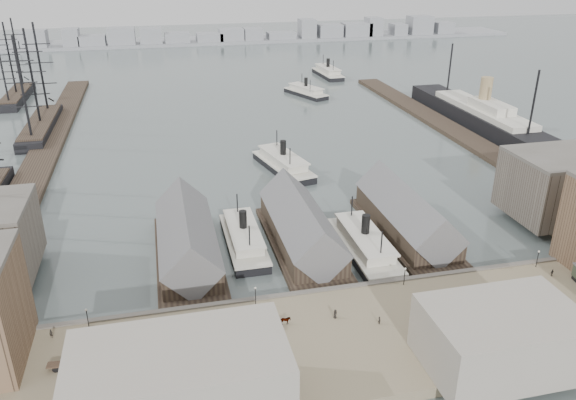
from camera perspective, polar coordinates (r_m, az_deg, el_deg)
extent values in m
plane|color=#4C5857|center=(117.32, 3.41, -8.53)|extent=(900.00, 900.00, 0.00)
cube|color=#7B6D52|center=(101.31, 6.72, -13.95)|extent=(180.00, 30.00, 2.00)
cube|color=#59544C|center=(112.54, 4.18, -9.41)|extent=(180.00, 1.20, 2.30)
cube|color=#2D231C|center=(207.77, -23.41, 4.60)|extent=(10.00, 220.00, 1.60)
cube|color=#2D231C|center=(222.33, 16.34, 6.82)|extent=(10.00, 180.00, 1.60)
cube|color=#2D231C|center=(126.93, -10.07, -5.85)|extent=(14.00, 42.00, 1.20)
cube|color=#2D231C|center=(126.31, -10.20, -4.41)|extent=(12.00, 36.00, 5.00)
cube|color=#59595B|center=(125.11, -10.29, -3.36)|extent=(12.60, 37.00, 12.60)
cube|color=#2D231C|center=(130.25, 1.42, -4.62)|extent=(14.00, 42.00, 1.20)
cube|color=#2D231C|center=(129.65, 1.32, -3.21)|extent=(12.00, 36.00, 5.00)
cube|color=#59595B|center=(128.48, 1.34, -2.18)|extent=(12.60, 37.00, 12.60)
cube|color=#2D231C|center=(138.46, 11.91, -3.33)|extent=(14.00, 42.00, 1.20)
cube|color=#2D231C|center=(137.90, 11.85, -2.00)|extent=(12.00, 36.00, 5.00)
cube|color=#59595B|center=(136.79, 11.94, -1.02)|extent=(12.60, 37.00, 12.60)
cube|color=#60564C|center=(156.00, 26.52, 1.33)|extent=(28.00, 20.00, 15.00)
cube|color=gray|center=(97.41, 20.81, -12.95)|extent=(24.00, 16.00, 10.00)
cube|color=gray|center=(83.28, -10.86, -17.91)|extent=(30.00, 16.00, 12.00)
cylinder|color=black|center=(106.79, -19.69, -11.30)|extent=(0.16, 0.16, 3.60)
sphere|color=beige|center=(105.74, -19.83, -10.46)|extent=(0.44, 0.44, 0.44)
cylinder|color=black|center=(106.62, -3.32, -9.78)|extent=(0.16, 0.16, 3.60)
sphere|color=beige|center=(105.58, -3.34, -8.92)|extent=(0.44, 0.44, 0.44)
cylinder|color=black|center=(114.60, 11.74, -7.67)|extent=(0.16, 0.16, 3.60)
sphere|color=beige|center=(113.63, 11.82, -6.85)|extent=(0.44, 0.44, 0.44)
cylinder|color=black|center=(129.22, 24.00, -5.54)|extent=(0.16, 0.16, 3.60)
sphere|color=beige|center=(128.36, 24.14, -4.80)|extent=(0.44, 0.44, 0.44)
cube|color=gray|center=(439.81, -9.70, 15.64)|extent=(500.00, 40.00, 2.00)
cube|color=gray|center=(438.77, -26.39, 13.89)|extent=(14.71, 14.00, 7.23)
cube|color=gray|center=(435.30, -24.41, 14.58)|extent=(17.63, 14.00, 13.23)
cube|color=gray|center=(431.53, -21.14, 15.05)|extent=(10.74, 14.00, 13.58)
cube|color=gray|center=(430.36, -19.24, 14.95)|extent=(18.06, 14.00, 8.64)
cube|color=gray|center=(428.64, -16.55, 15.57)|extent=(18.55, 14.00, 13.29)
cube|color=gray|center=(428.20, -13.75, 15.80)|extent=(15.33, 14.00, 12.47)
cube|color=gray|center=(428.84, -11.18, 15.78)|extent=(17.56, 14.00, 8.72)
cube|color=gray|center=(430.52, -7.97, 15.95)|extent=(18.76, 14.00, 7.63)
cube|color=gray|center=(432.15, -5.80, 16.26)|extent=(17.61, 14.00, 10.35)
cube|color=gray|center=(434.60, -3.60, 16.37)|extent=(13.38, 14.00, 10.30)
cube|color=gray|center=(439.00, -0.71, 16.26)|extent=(20.73, 14.00, 6.75)
cube|color=gray|center=(443.21, 1.94, 16.90)|extent=(11.51, 14.00, 15.57)
cube|color=gray|center=(448.42, 4.22, 16.66)|extent=(18.17, 14.00, 11.26)
cube|color=gray|center=(455.30, 6.95, 16.70)|extent=(21.81, 14.00, 11.83)
cube|color=gray|center=(459.96, 8.66, 16.91)|extent=(11.12, 14.00, 15.50)
cube|color=gray|center=(468.23, 11.09, 16.55)|extent=(10.90, 14.00, 10.29)
cube|color=gray|center=(475.56, 13.22, 16.81)|extent=(17.95, 14.00, 15.72)
cube|color=gray|center=(484.92, 15.40, 16.42)|extent=(14.21, 14.00, 10.51)
cube|color=black|center=(130.91, -4.50, -4.40)|extent=(7.73, 27.04, 1.74)
cube|color=beige|center=(130.32, -4.52, -3.92)|extent=(8.11, 27.04, 0.48)
cube|color=beige|center=(129.69, -4.54, -3.39)|extent=(6.28, 19.32, 2.12)
cube|color=beige|center=(129.08, -4.56, -2.86)|extent=(6.76, 21.25, 0.39)
cylinder|color=black|center=(128.13, -4.59, -2.01)|extent=(1.74, 1.74, 4.35)
cylinder|color=black|center=(136.00, -5.17, -0.51)|extent=(0.29, 0.29, 5.80)
cylinder|color=black|center=(120.55, -3.93, -3.86)|extent=(0.29, 0.29, 5.80)
cube|color=black|center=(128.73, 7.73, -5.06)|extent=(8.21, 28.74, 1.85)
cube|color=beige|center=(128.09, 7.77, -4.54)|extent=(8.62, 28.74, 0.51)
cube|color=beige|center=(127.41, 7.80, -3.97)|extent=(6.67, 20.53, 2.26)
cube|color=beige|center=(126.75, 7.84, -3.40)|extent=(7.19, 22.58, 0.41)
cylinder|color=black|center=(125.73, 7.89, -2.48)|extent=(1.85, 1.85, 4.62)
cylinder|color=black|center=(133.59, 6.50, -0.84)|extent=(0.31, 0.31, 6.16)
cylinder|color=black|center=(118.27, 9.46, -4.51)|extent=(0.31, 0.31, 6.16)
cube|color=black|center=(175.37, -0.49, 3.31)|extent=(14.52, 30.07, 1.86)
cube|color=beige|center=(174.90, -0.49, 3.72)|extent=(14.92, 30.16, 0.52)
cube|color=beige|center=(174.40, -0.49, 4.16)|extent=(11.16, 21.66, 2.27)
cube|color=beige|center=(173.91, -0.50, 4.61)|extent=(12.13, 23.79, 0.41)
cylinder|color=black|center=(173.16, -0.50, 5.32)|extent=(1.86, 1.86, 4.65)
cylinder|color=black|center=(181.86, -1.15, 6.18)|extent=(0.31, 0.31, 6.20)
cylinder|color=black|center=(164.68, 0.22, 4.24)|extent=(0.31, 0.31, 6.20)
cube|color=black|center=(269.69, 1.82, 10.71)|extent=(16.54, 26.08, 1.62)
cube|color=beige|center=(269.43, 1.82, 10.95)|extent=(16.87, 26.22, 0.45)
cube|color=beige|center=(269.14, 1.82, 11.22)|extent=(12.46, 18.91, 1.99)
cube|color=beige|center=(268.86, 1.83, 11.48)|extent=(13.59, 20.74, 0.36)
cylinder|color=black|center=(268.44, 1.83, 11.89)|extent=(1.62, 1.62, 4.06)
cylinder|color=black|center=(276.15, 1.39, 12.20)|extent=(0.27, 0.27, 5.42)
cylinder|color=black|center=(260.83, 2.30, 11.48)|extent=(0.27, 0.27, 5.42)
cube|color=black|center=(313.04, 4.06, 12.56)|extent=(9.94, 29.16, 1.85)
cube|color=beige|center=(312.77, 4.07, 12.80)|extent=(10.35, 29.18, 0.51)
cube|color=beige|center=(312.50, 4.07, 13.06)|extent=(7.90, 20.88, 2.26)
cube|color=beige|center=(312.23, 4.08, 13.32)|extent=(8.54, 22.95, 0.41)
cylinder|color=black|center=(311.82, 4.09, 13.73)|extent=(1.85, 1.85, 4.61)
cylinder|color=black|center=(320.53, 3.60, 13.98)|extent=(0.31, 0.31, 6.15)
cylinder|color=black|center=(303.21, 4.62, 13.37)|extent=(0.31, 0.31, 6.15)
cube|color=black|center=(233.53, -23.77, 6.82)|extent=(9.22, 53.28, 3.69)
cube|color=#2D231C|center=(232.97, -23.86, 7.32)|extent=(8.71, 47.96, 0.61)
cylinder|color=black|center=(211.42, -25.38, 10.17)|extent=(0.82, 0.82, 34.84)
cylinder|color=black|center=(229.34, -24.55, 11.25)|extent=(0.82, 0.82, 34.84)
cylinder|color=black|center=(247.37, -23.85, 12.17)|extent=(0.82, 0.82, 34.84)
cube|color=black|center=(288.99, -25.81, 9.44)|extent=(8.40, 46.66, 3.36)
cube|color=#2D231C|center=(288.58, -25.88, 9.81)|extent=(7.93, 42.00, 0.56)
cylinder|color=black|center=(270.16, -27.10, 12.05)|extent=(0.75, 0.75, 31.73)
cylinder|color=black|center=(285.86, -26.43, 12.71)|extent=(0.75, 0.75, 31.73)
cylinder|color=black|center=(301.62, -25.82, 13.30)|extent=(0.75, 0.75, 31.73)
cube|color=black|center=(231.58, 19.06, 7.73)|extent=(13.29, 97.13, 6.13)
cube|color=beige|center=(230.55, 19.20, 8.70)|extent=(11.25, 56.23, 2.04)
cube|color=beige|center=(225.79, 19.95, 8.97)|extent=(8.18, 20.45, 3.07)
cylinder|color=tan|center=(228.92, 19.44, 10.42)|extent=(4.50, 4.50, 10.22)
imported|color=black|center=(99.59, -21.01, -15.16)|extent=(1.45, 1.32, 1.48)
cube|color=#3F2D21|center=(99.79, -22.55, -15.25)|extent=(2.73, 1.73, 0.25)
cylinder|color=black|center=(99.45, -22.53, -15.65)|extent=(1.10, 0.18, 1.10)
cylinder|color=black|center=(100.55, -22.50, -15.16)|extent=(1.10, 0.18, 1.10)
imported|color=black|center=(102.00, -0.30, -12.17)|extent=(2.02, 1.08, 1.64)
cube|color=#3F2D21|center=(101.31, -1.73, -12.41)|extent=(2.74, 1.75, 0.25)
cylinder|color=black|center=(100.99, -1.60, -12.80)|extent=(1.10, 0.19, 1.10)
cylinder|color=black|center=(102.06, -1.85, -12.35)|extent=(1.10, 0.19, 1.10)
imported|color=black|center=(104.45, 15.38, -12.24)|extent=(1.43, 1.62, 1.51)
cube|color=#3F2D21|center=(103.10, 14.16, -12.53)|extent=(2.74, 1.75, 0.25)
cylinder|color=black|center=(102.85, 14.35, -12.90)|extent=(1.10, 0.19, 1.10)
cylinder|color=black|center=(103.76, 13.93, -12.48)|extent=(1.10, 0.19, 1.10)
imported|color=black|center=(107.11, -22.92, -12.41)|extent=(0.70, 0.60, 1.64)
imported|color=black|center=(95.79, -17.65, -16.32)|extent=(0.95, 1.01, 1.65)
imported|color=black|center=(104.56, -7.17, -11.35)|extent=(1.26, 1.02, 1.70)
imported|color=black|center=(90.96, -5.00, -17.60)|extent=(0.79, 0.99, 1.58)
imported|color=black|center=(103.96, 4.82, -11.45)|extent=(1.02, 0.93, 1.74)
imported|color=black|center=(103.49, 9.27, -11.96)|extent=(0.56, 0.67, 1.58)
imported|color=black|center=(111.16, 13.99, -9.56)|extent=(1.07, 1.07, 1.75)
imported|color=black|center=(105.63, 20.68, -12.49)|extent=(1.20, 0.72, 1.82)
imported|color=black|center=(127.60, 25.25, -6.69)|extent=(0.99, 0.63, 1.57)
imported|color=black|center=(111.27, 23.38, -10.97)|extent=(1.10, 1.08, 1.79)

